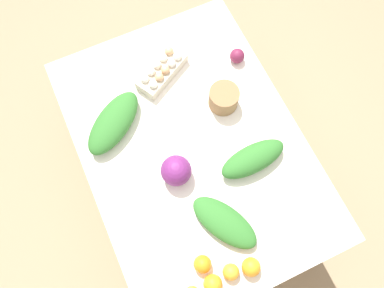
% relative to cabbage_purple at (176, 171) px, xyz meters
% --- Properties ---
extents(ground_plane, '(8.00, 8.00, 0.00)m').
position_rel_cabbage_purple_xyz_m(ground_plane, '(-0.10, 0.13, -0.77)').
color(ground_plane, '#937A5B').
extents(dining_table, '(1.44, 1.02, 0.70)m').
position_rel_cabbage_purple_xyz_m(dining_table, '(-0.10, 0.13, -0.15)').
color(dining_table, silver).
rests_on(dining_table, ground_plane).
extents(cabbage_purple, '(0.14, 0.14, 0.14)m').
position_rel_cabbage_purple_xyz_m(cabbage_purple, '(0.00, 0.00, 0.00)').
color(cabbage_purple, '#6B2366').
rests_on(cabbage_purple, dining_table).
extents(egg_carton, '(0.24, 0.31, 0.09)m').
position_rel_cabbage_purple_xyz_m(egg_carton, '(-0.51, 0.15, -0.03)').
color(egg_carton, beige).
rests_on(egg_carton, dining_table).
extents(paper_bag, '(0.15, 0.15, 0.11)m').
position_rel_cabbage_purple_xyz_m(paper_bag, '(-0.24, 0.36, -0.02)').
color(paper_bag, olive).
rests_on(paper_bag, dining_table).
extents(greens_bunch_kale, '(0.36, 0.28, 0.08)m').
position_rel_cabbage_purple_xyz_m(greens_bunch_kale, '(0.29, 0.10, -0.03)').
color(greens_bunch_kale, '#2D6B28').
rests_on(greens_bunch_kale, dining_table).
extents(greens_bunch_beet_tops, '(0.15, 0.33, 0.10)m').
position_rel_cabbage_purple_xyz_m(greens_bunch_beet_tops, '(0.09, 0.35, -0.02)').
color(greens_bunch_beet_tops, '#2D6B28').
rests_on(greens_bunch_beet_tops, dining_table).
extents(greens_bunch_dandelion, '(0.34, 0.38, 0.10)m').
position_rel_cabbage_purple_xyz_m(greens_bunch_dandelion, '(-0.35, -0.17, -0.02)').
color(greens_bunch_dandelion, '#2D6B28').
rests_on(greens_bunch_dandelion, dining_table).
extents(beet_root, '(0.08, 0.08, 0.08)m').
position_rel_cabbage_purple_xyz_m(beet_root, '(-0.43, 0.53, -0.03)').
color(beet_root, maroon).
rests_on(beet_root, dining_table).
extents(orange_0, '(0.08, 0.08, 0.08)m').
position_rel_cabbage_purple_xyz_m(orange_0, '(0.50, -0.06, -0.03)').
color(orange_0, orange).
rests_on(orange_0, dining_table).
extents(orange_2, '(0.08, 0.08, 0.08)m').
position_rel_cabbage_purple_xyz_m(orange_2, '(0.51, 0.12, -0.03)').
color(orange_2, orange).
rests_on(orange_2, dining_table).
extents(orange_3, '(0.07, 0.07, 0.07)m').
position_rel_cabbage_purple_xyz_m(orange_3, '(0.49, 0.03, -0.03)').
color(orange_3, orange).
rests_on(orange_3, dining_table).
extents(orange_4, '(0.08, 0.08, 0.08)m').
position_rel_cabbage_purple_xyz_m(orange_4, '(0.41, -0.06, -0.03)').
color(orange_4, orange).
rests_on(orange_4, dining_table).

